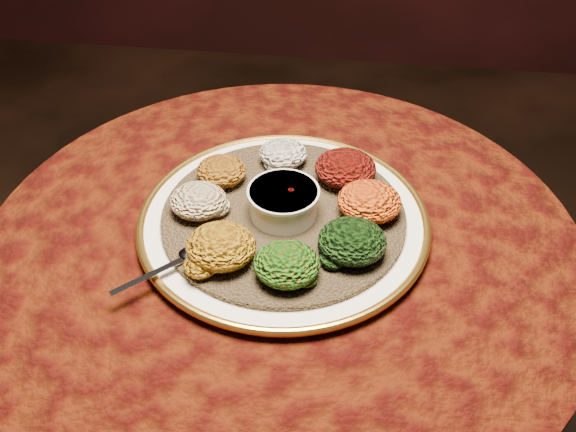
# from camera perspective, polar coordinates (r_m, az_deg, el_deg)

# --- Properties ---
(table) EXTENTS (0.96, 0.96, 0.73)m
(table) POSITION_cam_1_polar(r_m,az_deg,el_deg) (1.15, -0.49, -8.34)
(table) COLOR black
(table) RESTS_ON ground
(platter) EXTENTS (0.47, 0.47, 0.02)m
(platter) POSITION_cam_1_polar(r_m,az_deg,el_deg) (1.03, -0.40, -0.44)
(platter) COLOR white
(platter) RESTS_ON table
(injera) EXTENTS (0.51, 0.51, 0.01)m
(injera) POSITION_cam_1_polar(r_m,az_deg,el_deg) (1.03, -0.40, 0.01)
(injera) COLOR brown
(injera) RESTS_ON platter
(stew_bowl) EXTENTS (0.11, 0.11, 0.05)m
(stew_bowl) POSITION_cam_1_polar(r_m,az_deg,el_deg) (1.00, -0.41, 1.40)
(stew_bowl) COLOR silver
(stew_bowl) RESTS_ON injera
(spoon) EXTENTS (0.12, 0.11, 0.01)m
(spoon) POSITION_cam_1_polar(r_m,az_deg,el_deg) (0.95, -9.00, -3.65)
(spoon) COLOR silver
(spoon) RESTS_ON injera
(portion_ayib) EXTENTS (0.08, 0.08, 0.04)m
(portion_ayib) POSITION_cam_1_polar(r_m,az_deg,el_deg) (1.12, -0.44, 5.57)
(portion_ayib) COLOR white
(portion_ayib) RESTS_ON injera
(portion_kitfo) EXTENTS (0.10, 0.10, 0.05)m
(portion_kitfo) POSITION_cam_1_polar(r_m,az_deg,el_deg) (1.08, 5.14, 4.26)
(portion_kitfo) COLOR black
(portion_kitfo) RESTS_ON injera
(portion_tikil) EXTENTS (0.10, 0.10, 0.05)m
(portion_tikil) POSITION_cam_1_polar(r_m,az_deg,el_deg) (1.01, 7.24, 1.28)
(portion_tikil) COLOR orange
(portion_tikil) RESTS_ON injera
(portion_gomen) EXTENTS (0.10, 0.10, 0.05)m
(portion_gomen) POSITION_cam_1_polar(r_m,az_deg,el_deg) (0.94, 5.73, -2.23)
(portion_gomen) COLOR black
(portion_gomen) RESTS_ON injera
(portion_mixveg) EXTENTS (0.10, 0.09, 0.05)m
(portion_mixveg) POSITION_cam_1_polar(r_m,az_deg,el_deg) (0.91, -0.12, -4.31)
(portion_mixveg) COLOR #AE2C0B
(portion_mixveg) RESTS_ON injera
(portion_kik) EXTENTS (0.10, 0.10, 0.05)m
(portion_kik) POSITION_cam_1_polar(r_m,az_deg,el_deg) (0.94, -5.98, -2.69)
(portion_kik) COLOR #A8790E
(portion_kik) RESTS_ON injera
(portion_timatim) EXTENTS (0.09, 0.09, 0.04)m
(portion_timatim) POSITION_cam_1_polar(r_m,az_deg,el_deg) (1.02, -7.98, 1.36)
(portion_timatim) COLOR maroon
(portion_timatim) RESTS_ON injera
(portion_shiro) EXTENTS (0.08, 0.08, 0.04)m
(portion_shiro) POSITION_cam_1_polar(r_m,az_deg,el_deg) (1.08, -5.93, 4.02)
(portion_shiro) COLOR brown
(portion_shiro) RESTS_ON injera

